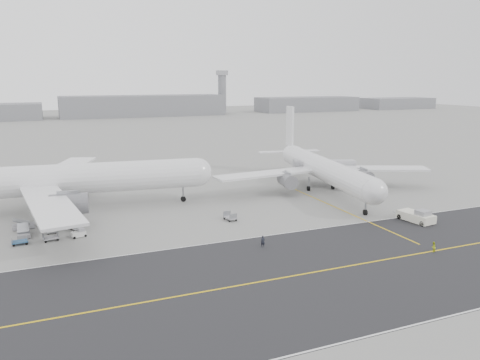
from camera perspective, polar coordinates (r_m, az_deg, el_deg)
name	(u,v)px	position (r m, az deg, el deg)	size (l,w,h in m)	color
ground	(206,239)	(75.91, -4.15, -7.21)	(700.00, 700.00, 0.00)	gray
taxiway	(286,277)	(62.30, 5.65, -11.70)	(220.00, 59.00, 0.03)	#2A2A2C
horizon_buildings	(129,116)	(333.18, -13.34, 7.57)	(520.00, 28.00, 28.00)	gray
control_tower	(222,91)	(354.88, -2.19, 10.78)	(7.00, 7.00, 31.25)	gray
airliner_a	(57,180)	(96.98, -21.43, 0.01)	(61.49, 60.53, 21.24)	silver
airliner_b	(322,168)	(108.69, 9.96, 1.43)	(51.01, 51.93, 18.00)	silver
pushback_tug	(417,216)	(90.18, 20.74, -4.16)	(3.99, 8.62, 2.43)	silver
jet_bridge	(325,167)	(115.76, 10.38, 1.56)	(15.97, 7.39, 6.00)	gray
gse_cluster	(51,233)	(84.88, -22.07, -5.98)	(15.98, 15.44, 1.80)	#9C9BA1
stray_dolly	(230,220)	(85.47, -1.21, -4.93)	(1.55, 2.52, 1.55)	silver
ground_crew_a	(263,242)	(72.02, 2.81, -7.51)	(0.67, 0.44, 1.83)	black
ground_crew_b	(433,247)	(75.73, 22.50, -7.55)	(0.78, 0.61, 1.60)	#B4C417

